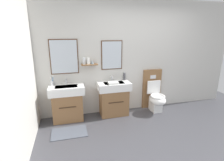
{
  "coord_description": "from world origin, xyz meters",
  "views": [
    {
      "loc": [
        -1.71,
        -2.22,
        1.91
      ],
      "look_at": [
        -0.79,
        1.27,
        0.89
      ],
      "focal_mm": 27.78,
      "sensor_mm": 36.0,
      "label": 1
    }
  ],
  "objects_px": {
    "vanity_sink_right": "(114,98)",
    "soap_dispenser": "(124,76)",
    "folded_hand_towel": "(113,83)",
    "toilet": "(154,95)",
    "toothbrush_cup": "(52,83)",
    "vanity_sink_left": "(67,102)"
  },
  "relations": [
    {
      "from": "toilet",
      "to": "soap_dispenser",
      "type": "relative_size",
      "value": 4.92
    },
    {
      "from": "toothbrush_cup",
      "to": "soap_dispenser",
      "type": "bearing_deg",
      "value": 0.35
    },
    {
      "from": "folded_hand_towel",
      "to": "vanity_sink_left",
      "type": "bearing_deg",
      "value": 173.37
    },
    {
      "from": "toilet",
      "to": "vanity_sink_right",
      "type": "bearing_deg",
      "value": 178.8
    },
    {
      "from": "toilet",
      "to": "soap_dispenser",
      "type": "height_order",
      "value": "toilet"
    },
    {
      "from": "vanity_sink_left",
      "to": "folded_hand_towel",
      "type": "xyz_separation_m",
      "value": [
        1.01,
        -0.12,
        0.39
      ]
    },
    {
      "from": "toothbrush_cup",
      "to": "folded_hand_towel",
      "type": "xyz_separation_m",
      "value": [
        1.31,
        -0.26,
        -0.03
      ]
    },
    {
      "from": "toothbrush_cup",
      "to": "soap_dispenser",
      "type": "relative_size",
      "value": 1.03
    },
    {
      "from": "toothbrush_cup",
      "to": "folded_hand_towel",
      "type": "relative_size",
      "value": 0.95
    },
    {
      "from": "vanity_sink_right",
      "to": "toothbrush_cup",
      "type": "bearing_deg",
      "value": 174.11
    },
    {
      "from": "vanity_sink_right",
      "to": "soap_dispenser",
      "type": "bearing_deg",
      "value": 26.21
    },
    {
      "from": "vanity_sink_right",
      "to": "folded_hand_towel",
      "type": "relative_size",
      "value": 3.58
    },
    {
      "from": "toilet",
      "to": "folded_hand_towel",
      "type": "xyz_separation_m",
      "value": [
        -1.09,
        -0.1,
        0.43
      ]
    },
    {
      "from": "vanity_sink_right",
      "to": "soap_dispenser",
      "type": "distance_m",
      "value": 0.57
    },
    {
      "from": "vanity_sink_right",
      "to": "soap_dispenser",
      "type": "xyz_separation_m",
      "value": [
        0.3,
        0.15,
        0.46
      ]
    },
    {
      "from": "toothbrush_cup",
      "to": "vanity_sink_left",
      "type": "bearing_deg",
      "value": -25.41
    },
    {
      "from": "vanity_sink_right",
      "to": "toilet",
      "type": "height_order",
      "value": "toilet"
    },
    {
      "from": "toilet",
      "to": "toothbrush_cup",
      "type": "xyz_separation_m",
      "value": [
        -2.39,
        0.16,
        0.47
      ]
    },
    {
      "from": "folded_hand_towel",
      "to": "toilet",
      "type": "bearing_deg",
      "value": 5.04
    },
    {
      "from": "toilet",
      "to": "soap_dispenser",
      "type": "distance_m",
      "value": 0.91
    },
    {
      "from": "vanity_sink_right",
      "to": "folded_hand_towel",
      "type": "bearing_deg",
      "value": -108.75
    },
    {
      "from": "toothbrush_cup",
      "to": "soap_dispenser",
      "type": "height_order",
      "value": "toothbrush_cup"
    }
  ]
}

